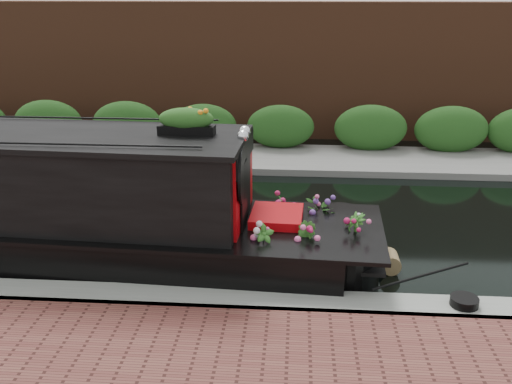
{
  "coord_description": "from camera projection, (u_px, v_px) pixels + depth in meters",
  "views": [
    {
      "loc": [
        2.56,
        -10.38,
        4.43
      ],
      "look_at": [
        1.83,
        -0.6,
        0.88
      ],
      "focal_mm": 40.0,
      "sensor_mm": 36.0,
      "label": 1
    }
  ],
  "objects": [
    {
      "name": "ground",
      "position": [
        167.0,
        221.0,
        11.42
      ],
      "size": [
        80.0,
        80.0,
        0.0
      ],
      "primitive_type": "plane",
      "color": "black",
      "rests_on": "ground"
    },
    {
      "name": "rope_fender",
      "position": [
        390.0,
        261.0,
        9.38
      ],
      "size": [
        0.32,
        0.42,
        0.32
      ],
      "primitive_type": "cylinder",
      "rotation": [
        1.57,
        0.0,
        0.0
      ],
      "color": "olive",
      "rests_on": "ground"
    },
    {
      "name": "far_hedge",
      "position": [
        207.0,
        151.0,
        16.2
      ],
      "size": [
        40.0,
        1.1,
        2.8
      ],
      "primitive_type": "cube",
      "color": "#214D19",
      "rests_on": "ground"
    },
    {
      "name": "far_bank_path",
      "position": [
        202.0,
        160.0,
        15.36
      ],
      "size": [
        40.0,
        2.4,
        0.34
      ],
      "primitive_type": "cube",
      "color": "slate",
      "rests_on": "ground"
    },
    {
      "name": "far_brick_wall",
      "position": [
        217.0,
        133.0,
        18.17
      ],
      "size": [
        40.0,
        1.0,
        8.0
      ],
      "primitive_type": "cube",
      "color": "#552F1C",
      "rests_on": "ground"
    },
    {
      "name": "near_bank_coping",
      "position": [
        118.0,
        308.0,
        8.33
      ],
      "size": [
        40.0,
        0.6,
        0.5
      ],
      "primitive_type": "cube",
      "color": "gray",
      "rests_on": "ground"
    },
    {
      "name": "coiled_mooring_rope",
      "position": [
        464.0,
        301.0,
        7.9
      ],
      "size": [
        0.39,
        0.39,
        0.12
      ],
      "primitive_type": "cylinder",
      "color": "black",
      "rests_on": "near_bank_coping"
    }
  ]
}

